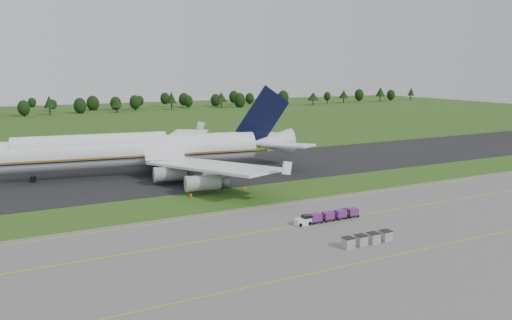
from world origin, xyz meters
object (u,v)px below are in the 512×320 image
aircraft (142,150)px  uld_row (367,239)px  baggage_train (327,216)px  edge_markers (245,189)px  utility_cart (342,214)px

aircraft → uld_row: aircraft is taller
baggage_train → uld_row: uld_row is taller
uld_row → edge_markers: 39.41m
baggage_train → aircraft: bearing=109.5°
aircraft → utility_cart: 57.57m
utility_cart → edge_markers: utility_cart is taller
utility_cart → edge_markers: bearing=104.2°
baggage_train → uld_row: size_ratio=1.45×
aircraft → edge_markers: size_ratio=3.09×
utility_cart → edge_markers: 27.23m
baggage_train → edge_markers: 27.07m
uld_row → edge_markers: bearing=92.7°
utility_cart → uld_row: (-4.87, -12.96, 0.21)m
utility_cart → uld_row: size_ratio=0.28×
baggage_train → edge_markers: baggage_train is taller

